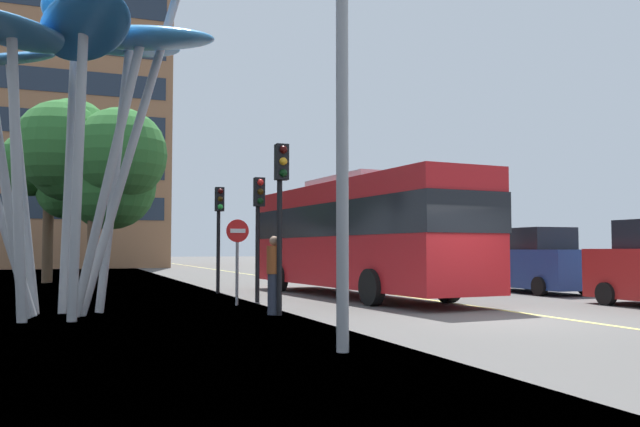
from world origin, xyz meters
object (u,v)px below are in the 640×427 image
(pedestrian, at_px, (274,275))
(no_entry_sign, at_px, (237,248))
(traffic_light_kerb_near, at_px, (281,191))
(car_far_side, at_px, (332,256))
(leaf_sculpture, at_px, (60,47))
(car_side_street, at_px, (377,257))
(red_bus, at_px, (357,231))
(car_parked_mid, at_px, (533,262))
(traffic_light_island_mid, at_px, (219,216))
(car_parked_far, at_px, (430,259))
(street_lamp, at_px, (361,25))
(traffic_light_kerb_far, at_px, (259,212))

(pedestrian, height_order, no_entry_sign, no_entry_sign)
(traffic_light_kerb_near, xyz_separation_m, car_far_side, (10.22, 22.54, -1.69))
(leaf_sculpture, xyz_separation_m, car_side_street, (14.83, 14.79, -4.90))
(red_bus, height_order, traffic_light_kerb_near, traffic_light_kerb_near)
(car_far_side, bearing_deg, car_parked_mid, -89.62)
(traffic_light_island_mid, bearing_deg, car_parked_far, 14.31)
(car_side_street, relative_size, no_entry_sign, 1.86)
(leaf_sculpture, height_order, street_lamp, leaf_sculpture)
(leaf_sculpture, xyz_separation_m, traffic_light_kerb_far, (5.19, 2.25, -3.44))
(red_bus, relative_size, traffic_light_kerb_near, 2.99)
(red_bus, relative_size, leaf_sculpture, 1.38)
(traffic_light_kerb_far, relative_size, pedestrian, 1.96)
(leaf_sculpture, distance_m, traffic_light_kerb_near, 5.85)
(street_lamp, bearing_deg, leaf_sculpture, 122.44)
(car_parked_mid, distance_m, no_entry_sign, 10.72)
(traffic_light_kerb_near, relative_size, car_far_side, 0.91)
(traffic_light_island_mid, bearing_deg, traffic_light_kerb_near, -91.76)
(street_lamp, bearing_deg, traffic_light_kerb_near, 85.74)
(car_far_side, bearing_deg, traffic_light_kerb_near, -114.39)
(car_side_street, bearing_deg, street_lamp, -116.13)
(traffic_light_kerb_near, bearing_deg, traffic_light_island_mid, 88.24)
(traffic_light_kerb_near, xyz_separation_m, street_lamp, (-0.39, -5.22, 2.02))
(no_entry_sign, bearing_deg, car_parked_far, 35.61)
(car_side_street, xyz_separation_m, street_lamp, (-10.55, -21.51, 3.72))
(leaf_sculpture, height_order, no_entry_sign, leaf_sculpture)
(traffic_light_kerb_far, bearing_deg, traffic_light_island_mid, 94.21)
(red_bus, distance_m, pedestrian, 6.07)
(car_parked_mid, xyz_separation_m, car_side_street, (-0.17, 11.88, 0.03))
(traffic_light_island_mid, distance_m, car_parked_far, 9.81)
(traffic_light_kerb_far, relative_size, car_parked_mid, 0.76)
(traffic_light_island_mid, xyz_separation_m, car_side_street, (9.93, 8.64, -1.51))
(red_bus, xyz_separation_m, car_side_street, (6.24, 11.57, -0.97))
(traffic_light_island_mid, distance_m, car_far_side, 17.99)
(leaf_sculpture, distance_m, car_parked_far, 17.35)
(red_bus, bearing_deg, car_far_side, 70.55)
(pedestrian, bearing_deg, leaf_sculpture, 165.16)
(car_side_street, relative_size, car_far_side, 1.00)
(traffic_light_island_mid, relative_size, car_parked_mid, 0.77)
(car_parked_far, bearing_deg, leaf_sculpture, -149.13)
(car_parked_mid, relative_size, car_parked_far, 1.03)
(traffic_light_kerb_near, height_order, car_side_street, traffic_light_kerb_near)
(car_side_street, bearing_deg, car_parked_far, -94.88)
(car_side_street, bearing_deg, car_far_side, 89.52)
(traffic_light_kerb_far, xyz_separation_m, no_entry_sign, (-0.79, -0.80, -1.00))
(traffic_light_island_mid, height_order, no_entry_sign, traffic_light_island_mid)
(red_bus, bearing_deg, traffic_light_island_mid, 141.53)
(street_lamp, relative_size, no_entry_sign, 3.34)
(street_lamp, bearing_deg, pedestrian, 86.64)
(traffic_light_kerb_far, relative_size, traffic_light_island_mid, 0.98)
(no_entry_sign, bearing_deg, car_side_street, 51.96)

